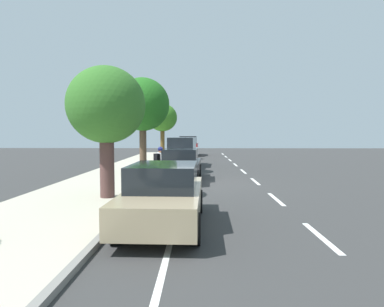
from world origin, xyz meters
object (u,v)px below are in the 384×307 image
(parked_suv_red_nearest, at_px, (188,146))
(parked_sedan_black_mid, at_px, (181,165))
(bicycle_at_curb, at_px, (164,175))
(street_tree_near_cyclist, at_px, (162,118))
(parked_suv_white_second, at_px, (182,151))
(street_tree_mid_block, at_px, (143,105))
(cyclist_with_backpack, at_px, (160,160))
(parked_sedan_tan_far, at_px, (164,195))
(street_tree_far_end, at_px, (106,107))

(parked_suv_red_nearest, distance_m, parked_sedan_black_mid, 18.18)
(parked_sedan_black_mid, height_order, bicycle_at_curb, parked_sedan_black_mid)
(bicycle_at_curb, relative_size, street_tree_near_cyclist, 0.29)
(parked_suv_white_second, distance_m, street_tree_mid_block, 5.69)
(parked_sedan_black_mid, bearing_deg, cyclist_with_backpack, 24.53)
(parked_suv_white_second, relative_size, parked_sedan_tan_far, 1.08)
(parked_suv_red_nearest, bearing_deg, parked_suv_white_second, 89.62)
(bicycle_at_curb, bearing_deg, parked_sedan_tan_far, 96.04)
(street_tree_near_cyclist, bearing_deg, parked_suv_red_nearest, -108.83)
(parked_sedan_black_mid, bearing_deg, street_tree_near_cyclist, -79.78)
(parked_sedan_black_mid, relative_size, parked_sedan_tan_far, 1.01)
(parked_sedan_tan_far, bearing_deg, street_tree_mid_block, -77.78)
(street_tree_near_cyclist, bearing_deg, bicycle_at_curb, 96.37)
(parked_sedan_black_mid, distance_m, bicycle_at_curb, 1.20)
(cyclist_with_backpack, relative_size, street_tree_near_cyclist, 0.35)
(street_tree_far_end, bearing_deg, street_tree_near_cyclist, -90.00)
(cyclist_with_backpack, bearing_deg, parked_suv_red_nearest, -92.41)
(parked_suv_white_second, bearing_deg, cyclist_with_backpack, 84.46)
(parked_sedan_tan_far, bearing_deg, street_tree_far_end, -53.47)
(bicycle_at_curb, bearing_deg, street_tree_near_cyclist, -83.63)
(street_tree_far_end, bearing_deg, street_tree_mid_block, -90.00)
(parked_suv_white_second, distance_m, parked_sedan_tan_far, 14.76)
(parked_sedan_black_mid, xyz_separation_m, cyclist_with_backpack, (0.96, 0.44, 0.24))
(street_tree_mid_block, bearing_deg, parked_suv_white_second, -113.18)
(parked_sedan_tan_far, distance_m, bicycle_at_curb, 7.08)
(street_tree_near_cyclist, bearing_deg, street_tree_far_end, 90.00)
(cyclist_with_backpack, relative_size, street_tree_far_end, 0.38)
(parked_sedan_tan_far, height_order, bicycle_at_curb, parked_sedan_tan_far)
(parked_suv_white_second, relative_size, bicycle_at_curb, 3.50)
(bicycle_at_curb, xyz_separation_m, street_tree_near_cyclist, (1.46, -13.11, 3.18))
(parked_sedan_tan_far, relative_size, bicycle_at_curb, 3.24)
(parked_sedan_black_mid, bearing_deg, parked_suv_white_second, -87.87)
(parked_suv_red_nearest, height_order, street_tree_mid_block, street_tree_mid_block)
(parked_suv_white_second, distance_m, parked_sedan_black_mid, 6.86)
(parked_suv_red_nearest, bearing_deg, street_tree_far_end, 84.99)
(street_tree_near_cyclist, distance_m, street_tree_far_end, 17.17)
(street_tree_near_cyclist, bearing_deg, parked_sedan_tan_far, 96.26)
(parked_suv_red_nearest, relative_size, street_tree_far_end, 1.09)
(parked_suv_white_second, xyz_separation_m, cyclist_with_backpack, (0.71, 7.29, -0.03))
(parked_suv_white_second, height_order, bicycle_at_curb, parked_suv_white_second)
(bicycle_at_curb, bearing_deg, cyclist_with_backpack, -63.04)
(parked_sedan_black_mid, height_order, street_tree_far_end, street_tree_far_end)
(street_tree_near_cyclist, xyz_separation_m, street_tree_far_end, (0.00, 17.16, -0.42))
(bicycle_at_curb, bearing_deg, parked_suv_red_nearest, -91.69)
(bicycle_at_curb, distance_m, street_tree_mid_block, 4.89)
(parked_sedan_black_mid, bearing_deg, street_tree_mid_block, -46.09)
(parked_suv_white_second, distance_m, cyclist_with_backpack, 7.32)
(street_tree_mid_block, xyz_separation_m, street_tree_far_end, (0.00, 7.22, -0.66))
(parked_sedan_black_mid, distance_m, cyclist_with_backpack, 1.09)
(cyclist_with_backpack, bearing_deg, parked_sedan_black_mid, -155.47)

